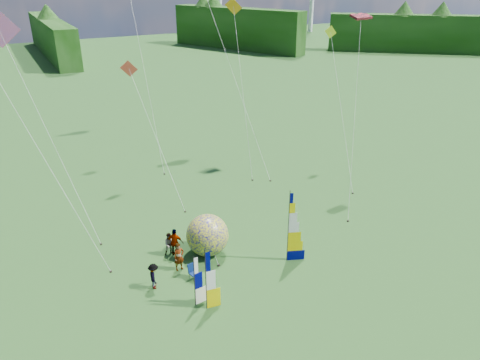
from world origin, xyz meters
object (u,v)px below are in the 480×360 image
kite_whale (234,68)px  camp_chair (194,272)px  side_banner_far (195,282)px  spectator_c (154,276)px  feather_banner_main (288,228)px  side_banner_left (206,281)px  bol_inflatable (207,235)px  spectator_d (175,242)px  spectator_a (179,257)px  spectator_b (170,244)px

kite_whale → camp_chair: bearing=-106.3°
side_banner_far → spectator_c: size_ratio=1.90×
feather_banner_main → camp_chair: bearing=-168.1°
side_banner_left → kite_whale: size_ratio=0.21×
feather_banner_main → bol_inflatable: (-4.02, 3.06, -1.00)m
side_banner_left → spectator_d: bearing=92.8°
side_banner_left → camp_chair: side_banner_left is taller
spectator_c → camp_chair: 2.36m
bol_inflatable → spectator_a: bol_inflatable is taller
side_banner_left → spectator_a: (0.02, 4.06, -0.87)m
feather_banner_main → kite_whale: size_ratio=0.27×
feather_banner_main → kite_whale: 18.93m
spectator_c → side_banner_left: bearing=-139.4°
kite_whale → spectator_c: bearing=-112.1°
bol_inflatable → spectator_d: size_ratio=1.43×
spectator_d → kite_whale: (11.07, 13.30, 7.63)m
bol_inflatable → camp_chair: bol_inflatable is taller
side_banner_far → spectator_c: (-1.48, 2.48, -0.71)m
bol_inflatable → spectator_c: (-4.16, -1.81, -0.55)m
feather_banner_main → side_banner_far: 6.87m
spectator_d → kite_whale: size_ratio=0.11×
side_banner_left → side_banner_far: size_ratio=1.18×
feather_banner_main → spectator_a: feather_banner_main is taller
feather_banner_main → spectator_d: feather_banner_main is taller
side_banner_left → spectator_a: size_ratio=1.96×
feather_banner_main → side_banner_left: (-6.29, -1.80, -0.56)m
camp_chair → feather_banner_main: bearing=-21.1°
side_banner_far → feather_banner_main: bearing=4.2°
bol_inflatable → kite_whale: size_ratio=0.16×
bol_inflatable → kite_whale: (9.16, 14.06, 7.23)m
kite_whale → side_banner_far: bearing=-104.9°
bol_inflatable → spectator_b: bol_inflatable is taller
spectator_c → spectator_d: 3.42m
side_banner_far → bol_inflatable: 5.06m
spectator_b → spectator_d: size_ratio=0.81×
feather_banner_main → bol_inflatable: feather_banner_main is taller
bol_inflatable → spectator_b: 2.46m
feather_banner_main → side_banner_far: bearing=-148.6°
feather_banner_main → spectator_b: bearing=167.7°
feather_banner_main → spectator_d: (-5.93, 3.82, -1.40)m
feather_banner_main → spectator_b: feather_banner_main is taller
side_banner_left → spectator_d: size_ratio=1.89×
spectator_a → camp_chair: (0.40, -1.32, -0.42)m
spectator_a → camp_chair: bearing=-79.4°
feather_banner_main → bol_inflatable: size_ratio=1.74×
spectator_d → bol_inflatable: bearing=-166.5°
spectator_a → kite_whale: 20.24m
spectator_b → bol_inflatable: bearing=-15.4°
side_banner_left → spectator_d: 5.69m
side_banner_left → spectator_c: (-1.90, 3.04, -0.99)m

